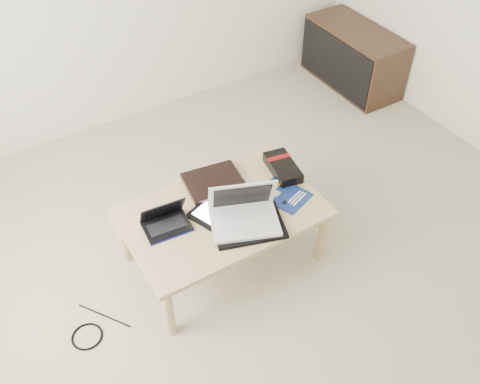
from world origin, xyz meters
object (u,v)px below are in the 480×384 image
netbook (165,221)px  gpu_box (283,167)px  white_laptop (244,213)px  media_cabinet (353,57)px  coffee_table (222,217)px

netbook → gpu_box: (0.80, 0.04, -0.00)m
white_laptop → media_cabinet: bearing=34.2°
white_laptop → gpu_box: (0.42, 0.24, -0.04)m
coffee_table → media_cabinet: (1.93, 1.14, -0.10)m
media_cabinet → gpu_box: 1.79m
netbook → gpu_box: netbook is taller
coffee_table → white_laptop: bearing=-66.9°
coffee_table → white_laptop: 0.19m
netbook → white_laptop: (0.37, -0.20, 0.04)m
coffee_table → media_cabinet: media_cabinet is taller
coffee_table → white_laptop: white_laptop is taller
media_cabinet → white_laptop: bearing=-145.8°
coffee_table → gpu_box: (0.48, 0.10, 0.08)m
netbook → media_cabinet: bearing=25.5°
netbook → gpu_box: bearing=2.8°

